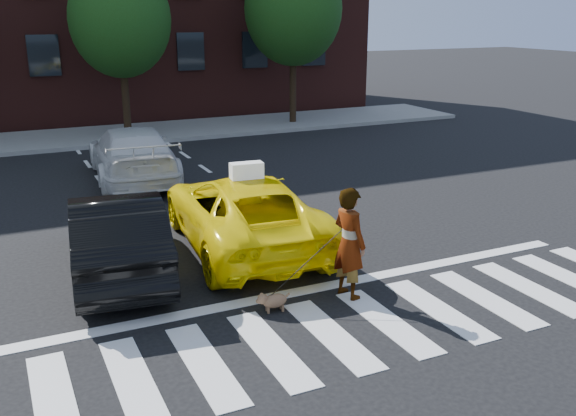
{
  "coord_description": "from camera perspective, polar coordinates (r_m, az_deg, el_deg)",
  "views": [
    {
      "loc": [
        -4.31,
        -7.61,
        4.71
      ],
      "look_at": [
        0.67,
        2.96,
        1.1
      ],
      "focal_mm": 40.0,
      "sensor_mm": 36.0,
      "label": 1
    }
  ],
  "objects": [
    {
      "name": "taxi_sign",
      "position": [
        12.8,
        -3.7,
        3.35
      ],
      "size": [
        0.67,
        0.34,
        0.32
      ],
      "primitive_type": "cube",
      "rotation": [
        0.0,
        0.0,
        3.05
      ],
      "color": "white",
      "rests_on": "taxi"
    },
    {
      "name": "sidewalk_far",
      "position": [
        25.89,
        -15.3,
        6.26
      ],
      "size": [
        30.0,
        4.0,
        0.15
      ],
      "primitive_type": "cube",
      "color": "slate",
      "rests_on": "ground"
    },
    {
      "name": "white_suv",
      "position": [
        18.95,
        -13.66,
        4.72
      ],
      "size": [
        2.63,
        5.53,
        1.56
      ],
      "primitive_type": "imported",
      "rotation": [
        0.0,
        0.0,
        3.06
      ],
      "color": "silver",
      "rests_on": "ground"
    },
    {
      "name": "black_sedan",
      "position": [
        12.27,
        -14.95,
        -2.2
      ],
      "size": [
        2.15,
        4.78,
        1.52
      ],
      "primitive_type": "imported",
      "rotation": [
        0.0,
        0.0,
        3.02
      ],
      "color": "black",
      "rests_on": "ground"
    },
    {
      "name": "dog",
      "position": [
        10.53,
        -1.42,
        -8.22
      ],
      "size": [
        0.58,
        0.28,
        0.33
      ],
      "rotation": [
        0.0,
        0.0,
        -0.14
      ],
      "color": "olive",
      "rests_on": "ground"
    },
    {
      "name": "tree_mid",
      "position": [
        25.08,
        -14.72,
        16.97
      ],
      "size": [
        3.69,
        3.69,
        7.1
      ],
      "color": "black",
      "rests_on": "ground"
    },
    {
      "name": "crosswalk",
      "position": [
        9.93,
        3.87,
        -11.15
      ],
      "size": [
        13.0,
        2.4,
        0.01
      ],
      "primitive_type": "cube",
      "color": "silver",
      "rests_on": "ground"
    },
    {
      "name": "taxi",
      "position": [
        13.22,
        -3.95,
        -0.3
      ],
      "size": [
        2.94,
        5.59,
        1.5
      ],
      "primitive_type": "imported",
      "rotation": [
        0.0,
        0.0,
        3.05
      ],
      "color": "#FFE305",
      "rests_on": "ground"
    },
    {
      "name": "woman",
      "position": [
        10.83,
        5.47,
        -3.12
      ],
      "size": [
        0.59,
        0.78,
        1.94
      ],
      "primitive_type": "imported",
      "rotation": [
        0.0,
        0.0,
        1.76
      ],
      "color": "#999999",
      "rests_on": "ground"
    },
    {
      "name": "stop_line",
      "position": [
        11.2,
        -0.13,
        -7.65
      ],
      "size": [
        12.0,
        0.3,
        0.01
      ],
      "primitive_type": "cube",
      "color": "silver",
      "rests_on": "ground"
    },
    {
      "name": "ground",
      "position": [
        9.93,
        3.86,
        -11.18
      ],
      "size": [
        120.0,
        120.0,
        0.0
      ],
      "primitive_type": "plane",
      "color": "black",
      "rests_on": "ground"
    }
  ]
}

